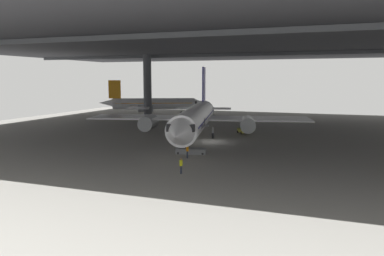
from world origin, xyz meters
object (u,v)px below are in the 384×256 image
Objects in this scene: boarding_stairs at (191,148)px; baggage_tug at (242,131)px; crew_worker_by_stairs at (187,150)px; crew_worker_near_nose at (181,165)px; airplane_distant at (152,104)px; airplane_main at (196,118)px.

boarding_stairs is 20.25m from baggage_tug.
crew_worker_by_stairs reaches higher than baggage_tug.
airplane_distant is at bearing 118.58° from crew_worker_near_nose.
boarding_stairs is at bearing -58.56° from airplane_distant.
airplane_main is 1.40× the size of airplane_distant.
airplane_distant is at bearing 125.22° from airplane_main.
crew_worker_near_nose is at bearing -61.42° from airplane_distant.
airplane_main reaches higher than boarding_stairs.
airplane_distant is 10.96× the size of baggage_tug.
airplane_distant is at bearing 121.44° from boarding_stairs.
boarding_stairs reaches higher than crew_worker_near_nose.
baggage_tug is at bearing 85.00° from crew_worker_by_stairs.
baggage_tug is at bearing 61.03° from airplane_main.
crew_worker_near_nose is at bearing -74.40° from crew_worker_by_stairs.
crew_worker_by_stairs reaches higher than crew_worker_near_nose.
crew_worker_near_nose is at bearing -76.01° from boarding_stairs.
boarding_stairs is 2.83× the size of crew_worker_near_nose.
crew_worker_by_stairs is at bearing -75.29° from airplane_main.
airplane_distant is at bearing 140.17° from baggage_tug.
crew_worker_near_nose is 7.63m from crew_worker_by_stairs.
airplane_main is at bearing 104.71° from crew_worker_by_stairs.
boarding_stairs is 10.51m from crew_worker_near_nose.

